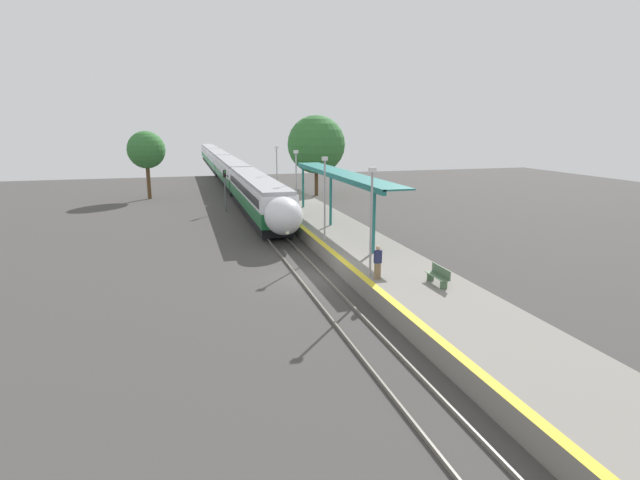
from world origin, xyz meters
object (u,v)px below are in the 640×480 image
at_px(lamppost_near, 371,215).
at_px(lamppost_mid, 325,193).
at_px(platform_bench, 439,275).
at_px(lamppost_farthest, 277,171).
at_px(train, 225,166).
at_px(railway_signal, 225,186).
at_px(lamppost_far, 296,180).
at_px(person_waiting, 378,262).

bearing_deg(lamppost_near, lamppost_mid, 90.00).
xyz_separation_m(platform_bench, lamppost_farthest, (-2.66, 27.38, 2.68)).
height_order(train, lamppost_mid, lamppost_mid).
bearing_deg(lamppost_farthest, train, 94.21).
bearing_deg(railway_signal, lamppost_near, -79.67).
distance_m(railway_signal, lamppost_far, 11.32).
distance_m(person_waiting, lamppost_farthest, 25.85).
distance_m(train, lamppost_near, 56.52).
bearing_deg(platform_bench, lamppost_farthest, 95.55).
height_order(lamppost_far, lamppost_farthest, same).
bearing_deg(platform_bench, railway_signal, 104.55).
relative_size(person_waiting, lamppost_far, 0.31).
bearing_deg(lamppost_mid, lamppost_farthest, 90.00).
bearing_deg(lamppost_near, person_waiting, -77.20).
xyz_separation_m(platform_bench, person_waiting, (-2.52, 1.63, 0.42)).
relative_size(train, railway_signal, 22.95).
distance_m(platform_bench, lamppost_mid, 11.29).
distance_m(train, lamppost_far, 39.81).
distance_m(railway_signal, lamppost_mid, 19.17).
bearing_deg(railway_signal, lamppost_mid, -75.16).
relative_size(platform_bench, railway_signal, 0.42).
height_order(person_waiting, lamppost_far, lamppost_far).
distance_m(person_waiting, railway_signal, 27.94).
relative_size(railway_signal, lamppost_mid, 0.75).
xyz_separation_m(lamppost_near, lamppost_far, (0.00, 16.74, 0.00)).
bearing_deg(lamppost_far, railway_signal, 115.85).
bearing_deg(lamppost_far, lamppost_near, -90.00).
distance_m(platform_bench, lamppost_farthest, 27.64).
distance_m(lamppost_near, lamppost_farthest, 25.11).
height_order(platform_bench, lamppost_far, lamppost_far).
distance_m(lamppost_mid, lamppost_far, 8.37).
distance_m(lamppost_near, lamppost_far, 16.74).
distance_m(platform_bench, lamppost_near, 4.41).
distance_m(train, platform_bench, 58.93).
xyz_separation_m(person_waiting, lamppost_mid, (-0.15, 9.01, 2.26)).
height_order(lamppost_near, lamppost_far, same).
xyz_separation_m(lamppost_mid, lamppost_farthest, (0.00, 16.74, 0.00)).
xyz_separation_m(lamppost_mid, lamppost_far, (0.00, 8.37, 0.00)).
distance_m(person_waiting, lamppost_near, 2.35).
bearing_deg(platform_bench, train, 94.84).
xyz_separation_m(train, lamppost_mid, (2.31, -48.07, 1.91)).
relative_size(person_waiting, lamppost_near, 0.31).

